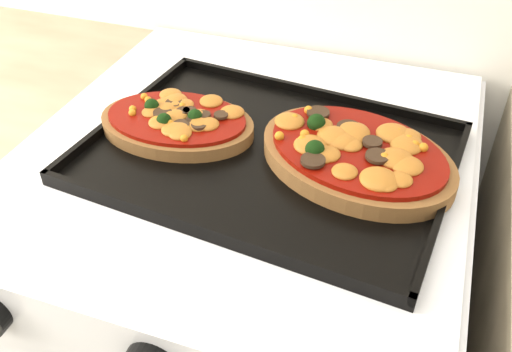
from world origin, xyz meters
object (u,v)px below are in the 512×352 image
at_px(stove, 252,341).
at_px(baking_tray, 269,152).
at_px(pizza_right, 357,153).
at_px(pizza_left, 177,121).

distance_m(stove, baking_tray, 0.47).
relative_size(baking_tray, pizza_right, 1.79).
bearing_deg(baking_tray, stove, 143.49).
height_order(pizza_left, pizza_right, pizza_right).
bearing_deg(pizza_left, baking_tray, -3.57).
xyz_separation_m(stove, baking_tray, (0.04, -0.03, 0.47)).
height_order(stove, pizza_right, pizza_right).
bearing_deg(baking_tray, pizza_left, -177.73).
bearing_deg(pizza_right, baking_tray, -173.83).
bearing_deg(stove, pizza_right, -8.39).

